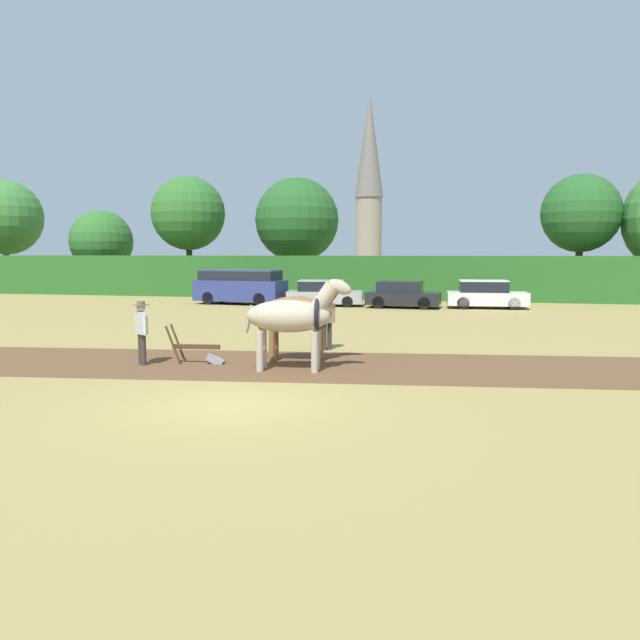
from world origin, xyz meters
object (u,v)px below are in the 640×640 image
(tree_left, at_px, (101,242))
(tree_far_left, at_px, (4,218))
(tree_center_right, at_px, (581,214))
(parked_van, at_px, (240,286))
(church_spire, at_px, (369,184))
(farmer_at_plow, at_px, (141,328))
(parked_car_center, at_px, (486,295))
(draft_horse_lead_left, at_px, (293,317))
(parked_car_left, at_px, (324,294))
(draft_horse_lead_right, at_px, (300,313))
(farmer_beside_team, at_px, (327,317))
(tree_center_left, at_px, (188,214))
(plow, at_px, (201,352))
(tree_center, at_px, (297,220))
(parked_car_center_left, at_px, (402,295))

(tree_left, bearing_deg, tree_far_left, 176.83)
(tree_center_right, bearing_deg, parked_van, -156.59)
(church_spire, bearing_deg, tree_left, -126.62)
(farmer_at_plow, distance_m, parked_car_center, 21.61)
(draft_horse_lead_left, xyz_separation_m, parked_car_left, (-3.51, 18.86, -0.67))
(tree_left, xyz_separation_m, farmer_at_plow, (19.28, -28.67, -2.83))
(tree_far_left, distance_m, tree_center_right, 43.51)
(farmer_at_plow, bearing_deg, tree_far_left, 87.62)
(tree_far_left, xyz_separation_m, parked_car_center, (37.61, -9.66, -5.07))
(draft_horse_lead_right, relative_size, farmer_beside_team, 1.53)
(tree_center_left, relative_size, farmer_at_plow, 5.05)
(farmer_beside_team, bearing_deg, tree_left, 166.90)
(tree_center_right, height_order, farmer_at_plow, tree_center_right)
(church_spire, height_order, parked_van, church_spire)
(draft_horse_lead_left, height_order, parked_van, draft_horse_lead_left)
(parked_van, xyz_separation_m, parked_car_center, (13.67, 0.44, -0.30))
(tree_center_right, xyz_separation_m, parked_car_left, (-14.59, -8.54, -4.70))
(tree_center_left, bearing_deg, tree_center_right, -0.76)
(tree_center_right, relative_size, plow, 5.04)
(draft_horse_lead_right, bearing_deg, tree_center_right, 59.23)
(tree_center_left, relative_size, farmer_beside_team, 5.01)
(parked_car_center, bearing_deg, plow, -116.55)
(tree_far_left, relative_size, draft_horse_lead_right, 3.40)
(farmer_beside_team, bearing_deg, tree_center_right, 99.25)
(tree_center, relative_size, draft_horse_lead_left, 3.01)
(plow, xyz_separation_m, farmer_at_plow, (-1.43, -0.51, 0.67))
(church_spire, relative_size, draft_horse_lead_right, 7.54)
(tree_center_right, relative_size, parked_car_left, 1.82)
(tree_center_right, bearing_deg, parked_car_center_left, -139.55)
(parked_car_center_left, bearing_deg, draft_horse_lead_right, -90.67)
(tree_far_left, distance_m, tree_left, 9.26)
(tree_left, bearing_deg, draft_horse_lead_left, -50.70)
(tree_left, height_order, parked_car_center_left, tree_left)
(tree_center_right, xyz_separation_m, draft_horse_lead_left, (-11.08, -27.40, -4.03))
(draft_horse_lead_left, relative_size, farmer_at_plow, 1.65)
(plow, bearing_deg, draft_horse_lead_left, -15.46)
(tree_far_left, height_order, draft_horse_lead_right, tree_far_left)
(farmer_beside_team, distance_m, parked_car_center_left, 15.28)
(church_spire, bearing_deg, plow, -86.18)
(farmer_beside_team, bearing_deg, parked_car_center_left, 121.04)
(farmer_at_plow, height_order, farmer_beside_team, farmer_beside_team)
(farmer_at_plow, distance_m, farmer_beside_team, 5.49)
(tree_left, xyz_separation_m, parked_car_center_left, (24.22, -9.86, -3.13))
(draft_horse_lead_left, xyz_separation_m, farmer_at_plow, (-4.08, -0.13, -0.37))
(tree_center, height_order, church_spire, church_spire)
(tree_far_left, bearing_deg, tree_center_left, -4.40)
(parked_van, bearing_deg, farmer_beside_team, -54.79)
(tree_center_left, height_order, parked_car_center_left, tree_center_left)
(tree_left, relative_size, farmer_at_plow, 3.70)
(parked_car_center, bearing_deg, parked_car_center_left, -174.94)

